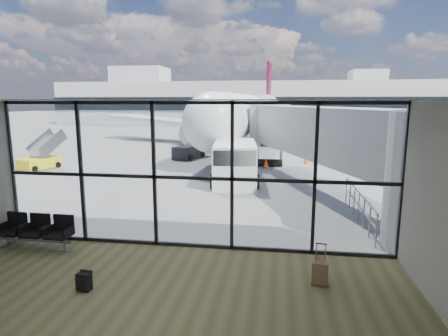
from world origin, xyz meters
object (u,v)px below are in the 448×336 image
(backpack, at_px, (84,282))
(suitcase, at_px, (320,274))
(service_van, at_px, (235,162))
(mobile_stairs, at_px, (40,161))
(airliner, at_px, (252,114))
(seating_row, at_px, (38,229))
(belt_loader, at_px, (190,151))

(backpack, distance_m, suitcase, 5.71)
(service_van, distance_m, mobile_stairs, 13.74)
(airliner, relative_size, service_van, 7.36)
(seating_row, distance_m, service_van, 11.37)
(suitcase, distance_m, airliner, 31.95)
(seating_row, height_order, backpack, seating_row)
(suitcase, xyz_separation_m, mobile_stairs, (-16.98, 13.93, 0.18))
(suitcase, bearing_deg, mobile_stairs, 147.71)
(backpack, bearing_deg, seating_row, 148.65)
(mobile_stairs, bearing_deg, suitcase, -20.16)
(belt_loader, bearing_deg, airliner, 88.18)
(backpack, xyz_separation_m, service_van, (2.12, 12.58, 0.91))
(backpack, bearing_deg, airliner, 95.91)
(suitcase, height_order, service_van, service_van)
(service_van, relative_size, mobile_stairs, 1.66)
(airliner, xyz_separation_m, belt_loader, (-4.07, -11.66, -2.50))
(backpack, relative_size, suitcase, 0.46)
(backpack, bearing_deg, mobile_stairs, 135.76)
(suitcase, relative_size, mobile_stairs, 0.33)
(airliner, height_order, service_van, airliner)
(suitcase, bearing_deg, backpack, -161.83)
(seating_row, xyz_separation_m, service_van, (4.92, 10.23, 0.57))
(suitcase, distance_m, mobile_stairs, 21.97)
(backpack, xyz_separation_m, suitcase, (5.60, 1.10, 0.08))
(seating_row, distance_m, suitcase, 8.50)
(suitcase, relative_size, belt_loader, 0.26)
(seating_row, bearing_deg, mobile_stairs, 125.38)
(mobile_stairs, bearing_deg, service_van, 8.93)
(airliner, bearing_deg, belt_loader, -105.29)
(seating_row, relative_size, belt_loader, 0.59)
(seating_row, distance_m, airliner, 30.73)
(seating_row, xyz_separation_m, belt_loader, (0.28, 18.65, 0.01))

